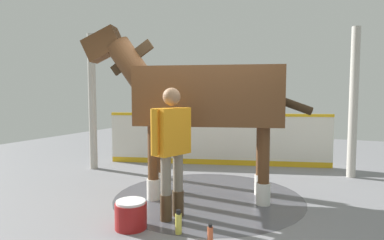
{
  "coord_description": "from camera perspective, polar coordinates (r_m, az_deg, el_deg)",
  "views": [
    {
      "loc": [
        -4.44,
        -1.63,
        1.58
      ],
      "look_at": [
        -0.39,
        0.16,
        1.23
      ],
      "focal_mm": 30.15,
      "sensor_mm": 36.0,
      "label": 1
    }
  ],
  "objects": [
    {
      "name": "ground_plane",
      "position": [
        4.99,
        3.56,
        -14.01
      ],
      "size": [
        16.0,
        16.0,
        0.02
      ],
      "primitive_type": "cube",
      "color": "gray"
    },
    {
      "name": "handler",
      "position": [
        4.07,
        -3.58,
        -4.24
      ],
      "size": [
        0.64,
        0.36,
        1.66
      ],
      "rotation": [
        0.0,
        0.0,
        4.4
      ],
      "color": "#47331E",
      "rests_on": "ground"
    },
    {
      "name": "wet_patch",
      "position": [
        5.12,
        2.92,
        -13.41
      ],
      "size": [
        2.89,
        2.89,
        0.0
      ],
      "primitive_type": "cylinder",
      "color": "#4C4C54",
      "rests_on": "ground"
    },
    {
      "name": "barrier_wall",
      "position": [
        7.27,
        4.56,
        -3.71
      ],
      "size": [
        1.43,
        4.78,
        1.16
      ],
      "color": "silver",
      "rests_on": "ground"
    },
    {
      "name": "wash_bucket",
      "position": [
        4.03,
        -10.76,
        -16.11
      ],
      "size": [
        0.38,
        0.38,
        0.33
      ],
      "color": "maroon",
      "rests_on": "ground"
    },
    {
      "name": "roof_post_far",
      "position": [
        6.8,
        26.67,
        2.7
      ],
      "size": [
        0.16,
        0.16,
        2.84
      ],
      "primitive_type": "cylinder",
      "color": "#B7B2A8",
      "rests_on": "ground"
    },
    {
      "name": "roof_post_near",
      "position": [
        7.11,
        -17.21,
        3.04
      ],
      "size": [
        0.16,
        0.16,
        2.84
      ],
      "primitive_type": "cylinder",
      "color": "#B7B2A8",
      "rests_on": "ground"
    },
    {
      "name": "horse",
      "position": [
        4.88,
        1.57,
        3.75
      ],
      "size": [
        1.41,
        3.41,
        2.63
      ],
      "rotation": [
        0.0,
        0.0,
        1.85
      ],
      "color": "brown",
      "rests_on": "ground"
    },
    {
      "name": "bottle_spray",
      "position": [
        3.68,
        3.25,
        -19.38
      ],
      "size": [
        0.06,
        0.06,
        0.19
      ],
      "color": "#CC5933",
      "rests_on": "ground"
    },
    {
      "name": "bottle_shampoo",
      "position": [
        3.83,
        -2.41,
        -17.72
      ],
      "size": [
        0.08,
        0.08,
        0.28
      ],
      "color": "#D8CC4C",
      "rests_on": "ground"
    }
  ]
}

